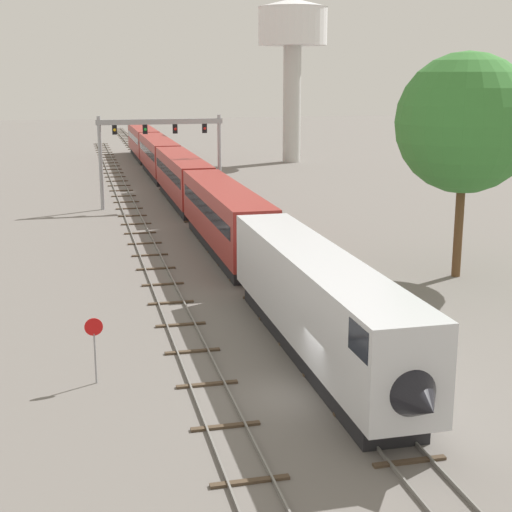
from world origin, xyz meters
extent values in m
plane|color=slate|center=(0.00, 0.00, 0.00)|extent=(400.00, 400.00, 0.00)
cube|color=slate|center=(1.28, 60.00, 0.08)|extent=(0.07, 200.00, 0.16)
cube|color=slate|center=(2.72, 60.00, 0.08)|extent=(0.07, 200.00, 0.16)
cube|color=#473828|center=(2.00, -6.00, 0.05)|extent=(2.60, 0.24, 0.10)
cube|color=#473828|center=(2.00, -2.00, 0.05)|extent=(2.60, 0.24, 0.10)
cube|color=#473828|center=(2.00, 2.00, 0.05)|extent=(2.60, 0.24, 0.10)
cube|color=#473828|center=(2.00, 6.00, 0.05)|extent=(2.60, 0.24, 0.10)
cube|color=#473828|center=(2.00, 10.00, 0.05)|extent=(2.60, 0.24, 0.10)
cube|color=#473828|center=(2.00, 14.00, 0.05)|extent=(2.60, 0.24, 0.10)
cube|color=#473828|center=(2.00, 18.00, 0.05)|extent=(2.60, 0.24, 0.10)
cube|color=#473828|center=(2.00, 22.00, 0.05)|extent=(2.60, 0.24, 0.10)
cube|color=#473828|center=(2.00, 26.00, 0.05)|extent=(2.60, 0.24, 0.10)
cube|color=#473828|center=(2.00, 30.00, 0.05)|extent=(2.60, 0.24, 0.10)
cube|color=#473828|center=(2.00, 34.00, 0.05)|extent=(2.60, 0.24, 0.10)
cube|color=#473828|center=(2.00, 38.00, 0.05)|extent=(2.60, 0.24, 0.10)
cube|color=#473828|center=(2.00, 42.00, 0.05)|extent=(2.60, 0.24, 0.10)
cube|color=#473828|center=(2.00, 46.00, 0.05)|extent=(2.60, 0.24, 0.10)
cube|color=#473828|center=(2.00, 50.00, 0.05)|extent=(2.60, 0.24, 0.10)
cube|color=#473828|center=(2.00, 54.00, 0.05)|extent=(2.60, 0.24, 0.10)
cube|color=#473828|center=(2.00, 58.00, 0.05)|extent=(2.60, 0.24, 0.10)
cube|color=#473828|center=(2.00, 62.00, 0.05)|extent=(2.60, 0.24, 0.10)
cube|color=#473828|center=(2.00, 66.00, 0.05)|extent=(2.60, 0.24, 0.10)
cube|color=#473828|center=(2.00, 70.00, 0.05)|extent=(2.60, 0.24, 0.10)
cube|color=#473828|center=(2.00, 74.00, 0.05)|extent=(2.60, 0.24, 0.10)
cube|color=#473828|center=(2.00, 78.00, 0.05)|extent=(2.60, 0.24, 0.10)
cube|color=#473828|center=(2.00, 82.00, 0.05)|extent=(2.60, 0.24, 0.10)
cube|color=#473828|center=(2.00, 86.00, 0.05)|extent=(2.60, 0.24, 0.10)
cube|color=#473828|center=(2.00, 90.00, 0.05)|extent=(2.60, 0.24, 0.10)
cube|color=#473828|center=(2.00, 94.00, 0.05)|extent=(2.60, 0.24, 0.10)
cube|color=#473828|center=(2.00, 98.00, 0.05)|extent=(2.60, 0.24, 0.10)
cube|color=#473828|center=(2.00, 102.00, 0.05)|extent=(2.60, 0.24, 0.10)
cube|color=#473828|center=(2.00, 106.00, 0.05)|extent=(2.60, 0.24, 0.10)
cube|color=#473828|center=(2.00, 110.00, 0.05)|extent=(2.60, 0.24, 0.10)
cube|color=#473828|center=(2.00, 114.00, 0.05)|extent=(2.60, 0.24, 0.10)
cube|color=#473828|center=(2.00, 118.00, 0.05)|extent=(2.60, 0.24, 0.10)
cube|color=#473828|center=(2.00, 122.00, 0.05)|extent=(2.60, 0.24, 0.10)
cube|color=#473828|center=(2.00, 126.00, 0.05)|extent=(2.60, 0.24, 0.10)
cube|color=#473828|center=(2.00, 130.00, 0.05)|extent=(2.60, 0.24, 0.10)
cube|color=#473828|center=(2.00, 134.00, 0.05)|extent=(2.60, 0.24, 0.10)
cube|color=#473828|center=(2.00, 138.00, 0.05)|extent=(2.60, 0.24, 0.10)
cube|color=#473828|center=(2.00, 142.00, 0.05)|extent=(2.60, 0.24, 0.10)
cube|color=#473828|center=(2.00, 146.00, 0.05)|extent=(2.60, 0.24, 0.10)
cube|color=#473828|center=(2.00, 150.00, 0.05)|extent=(2.60, 0.24, 0.10)
cube|color=#473828|center=(2.00, 154.00, 0.05)|extent=(2.60, 0.24, 0.10)
cube|color=#473828|center=(2.00, 158.00, 0.05)|extent=(2.60, 0.24, 0.10)
cube|color=slate|center=(-4.22, 40.00, 0.08)|extent=(0.07, 160.00, 0.16)
cube|color=slate|center=(-2.78, 40.00, 0.08)|extent=(0.07, 160.00, 0.16)
cube|color=#473828|center=(-3.50, -6.00, 0.05)|extent=(2.60, 0.24, 0.10)
cube|color=#473828|center=(-3.50, -2.00, 0.05)|extent=(2.60, 0.24, 0.10)
cube|color=#473828|center=(-3.50, 2.00, 0.05)|extent=(2.60, 0.24, 0.10)
cube|color=#473828|center=(-3.50, 6.00, 0.05)|extent=(2.60, 0.24, 0.10)
cube|color=#473828|center=(-3.50, 10.00, 0.05)|extent=(2.60, 0.24, 0.10)
cube|color=#473828|center=(-3.50, 14.00, 0.05)|extent=(2.60, 0.24, 0.10)
cube|color=#473828|center=(-3.50, 18.00, 0.05)|extent=(2.60, 0.24, 0.10)
cube|color=#473828|center=(-3.50, 22.00, 0.05)|extent=(2.60, 0.24, 0.10)
cube|color=#473828|center=(-3.50, 26.00, 0.05)|extent=(2.60, 0.24, 0.10)
cube|color=#473828|center=(-3.50, 30.00, 0.05)|extent=(2.60, 0.24, 0.10)
cube|color=#473828|center=(-3.50, 34.00, 0.05)|extent=(2.60, 0.24, 0.10)
cube|color=#473828|center=(-3.50, 38.00, 0.05)|extent=(2.60, 0.24, 0.10)
cube|color=#473828|center=(-3.50, 42.00, 0.05)|extent=(2.60, 0.24, 0.10)
cube|color=#473828|center=(-3.50, 46.00, 0.05)|extent=(2.60, 0.24, 0.10)
cube|color=#473828|center=(-3.50, 50.00, 0.05)|extent=(2.60, 0.24, 0.10)
cube|color=#473828|center=(-3.50, 54.00, 0.05)|extent=(2.60, 0.24, 0.10)
cube|color=#473828|center=(-3.50, 58.00, 0.05)|extent=(2.60, 0.24, 0.10)
cube|color=#473828|center=(-3.50, 62.00, 0.05)|extent=(2.60, 0.24, 0.10)
cube|color=#473828|center=(-3.50, 66.00, 0.05)|extent=(2.60, 0.24, 0.10)
cube|color=#473828|center=(-3.50, 70.00, 0.05)|extent=(2.60, 0.24, 0.10)
cube|color=#473828|center=(-3.50, 74.00, 0.05)|extent=(2.60, 0.24, 0.10)
cube|color=#473828|center=(-3.50, 78.00, 0.05)|extent=(2.60, 0.24, 0.10)
cube|color=#473828|center=(-3.50, 82.00, 0.05)|extent=(2.60, 0.24, 0.10)
cube|color=#473828|center=(-3.50, 86.00, 0.05)|extent=(2.60, 0.24, 0.10)
cube|color=#473828|center=(-3.50, 90.00, 0.05)|extent=(2.60, 0.24, 0.10)
cube|color=#473828|center=(-3.50, 94.00, 0.05)|extent=(2.60, 0.24, 0.10)
cube|color=#473828|center=(-3.50, 98.00, 0.05)|extent=(2.60, 0.24, 0.10)
cube|color=#473828|center=(-3.50, 102.00, 0.05)|extent=(2.60, 0.24, 0.10)
cube|color=#473828|center=(-3.50, 106.00, 0.05)|extent=(2.60, 0.24, 0.10)
cube|color=#473828|center=(-3.50, 110.00, 0.05)|extent=(2.60, 0.24, 0.10)
cube|color=#473828|center=(-3.50, 114.00, 0.05)|extent=(2.60, 0.24, 0.10)
cube|color=#473828|center=(-3.50, 118.00, 0.05)|extent=(2.60, 0.24, 0.10)
cube|color=silver|center=(2.00, 4.36, 2.90)|extent=(3.00, 20.73, 3.80)
cone|color=black|center=(2.00, -6.20, 2.50)|extent=(2.88, 2.60, 2.88)
cube|color=black|center=(2.00, -4.80, 4.04)|extent=(3.04, 1.80, 1.10)
cube|color=black|center=(2.00, 4.36, 0.50)|extent=(2.52, 18.65, 1.00)
cube|color=maroon|center=(2.00, 26.09, 2.90)|extent=(3.00, 20.73, 3.80)
cube|color=black|center=(2.00, 26.09, 3.30)|extent=(3.04, 19.07, 0.90)
cube|color=black|center=(2.00, 26.09, 0.50)|extent=(2.52, 18.65, 1.00)
cube|color=maroon|center=(2.00, 47.82, 2.90)|extent=(3.00, 20.73, 3.80)
cube|color=black|center=(2.00, 47.82, 3.30)|extent=(3.04, 19.07, 0.90)
cube|color=black|center=(2.00, 47.82, 0.50)|extent=(2.52, 18.65, 1.00)
cube|color=maroon|center=(2.00, 69.55, 2.90)|extent=(3.00, 20.73, 3.80)
cube|color=black|center=(2.00, 69.55, 3.30)|extent=(3.04, 19.07, 0.90)
cube|color=black|center=(2.00, 69.55, 0.50)|extent=(2.52, 18.65, 1.00)
cube|color=maroon|center=(2.00, 91.27, 2.90)|extent=(3.00, 20.73, 3.80)
cube|color=black|center=(2.00, 91.27, 3.30)|extent=(3.04, 19.07, 0.90)
cube|color=black|center=(2.00, 91.27, 0.50)|extent=(2.52, 18.65, 1.00)
cylinder|color=#999BA0|center=(-6.00, 46.31, 4.44)|extent=(0.36, 0.36, 8.89)
cylinder|color=#999BA0|center=(5.50, 46.31, 4.44)|extent=(0.36, 0.36, 8.89)
cube|color=#999BA0|center=(-0.25, 46.31, 8.29)|extent=(12.10, 0.36, 0.50)
cube|color=black|center=(-4.56, 46.36, 7.59)|extent=(0.44, 0.32, 0.90)
sphere|color=yellow|center=(-4.56, 46.17, 7.59)|extent=(0.28, 0.28, 0.28)
cube|color=black|center=(-1.69, 46.36, 7.59)|extent=(0.44, 0.32, 0.90)
sphere|color=green|center=(-1.69, 46.17, 7.59)|extent=(0.28, 0.28, 0.28)
cube|color=black|center=(1.19, 46.36, 7.59)|extent=(0.44, 0.32, 0.90)
sphere|color=red|center=(1.19, 46.17, 7.59)|extent=(0.28, 0.28, 0.28)
cube|color=black|center=(4.06, 46.36, 7.59)|extent=(0.44, 0.32, 0.90)
sphere|color=red|center=(4.06, 46.17, 7.59)|extent=(0.28, 0.28, 0.28)
cylinder|color=beige|center=(23.02, 81.48, 8.38)|extent=(2.60, 2.60, 16.77)
cylinder|color=white|center=(23.02, 81.48, 19.39)|extent=(9.89, 9.89, 5.24)
cone|color=white|center=(23.02, 81.48, 22.61)|extent=(10.08, 10.08, 1.20)
cylinder|color=gray|center=(-8.00, 3.34, 1.10)|extent=(0.08, 0.08, 2.20)
cylinder|color=red|center=(-8.00, 3.32, 2.50)|extent=(0.76, 0.03, 0.76)
cylinder|color=brown|center=(15.17, 15.76, 3.37)|extent=(0.56, 0.56, 6.73)
sphere|color=#387A33|center=(15.17, 15.76, 9.77)|extent=(8.67, 8.67, 8.67)
camera|label=1|loc=(-8.39, -27.28, 12.69)|focal=53.22mm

